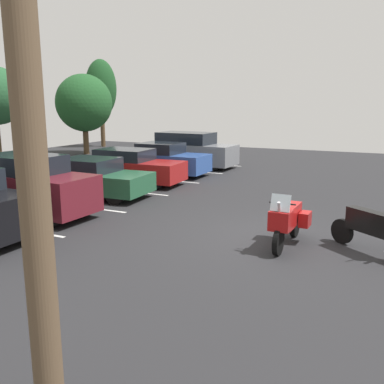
% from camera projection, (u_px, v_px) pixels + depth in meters
% --- Properties ---
extents(ground, '(44.00, 44.00, 0.10)m').
position_uv_depth(ground, '(271.00, 241.00, 10.88)').
color(ground, '#262628').
extents(motorcycle_touring, '(2.20, 0.93, 1.42)m').
position_uv_depth(motorcycle_touring, '(287.00, 220.00, 10.17)').
color(motorcycle_touring, black).
rests_on(motorcycle_touring, ground).
extents(motorcycle_second, '(1.43, 1.85, 1.26)m').
position_uv_depth(motorcycle_second, '(370.00, 228.00, 9.70)').
color(motorcycle_second, black).
rests_on(motorcycle_second, ground).
extents(parking_stripes, '(25.52, 4.86, 0.01)m').
position_uv_depth(parking_stripes, '(36.00, 214.00, 13.26)').
color(parking_stripes, silver).
rests_on(parking_stripes, ground).
extents(car_maroon, '(1.92, 4.30, 1.88)m').
position_uv_depth(car_maroon, '(29.00, 186.00, 12.98)').
color(car_maroon, maroon).
rests_on(car_maroon, ground).
extents(car_green, '(2.13, 4.38, 1.43)m').
position_uv_depth(car_green, '(92.00, 178.00, 15.72)').
color(car_green, '#235638').
rests_on(car_green, ground).
extents(car_red, '(2.00, 4.86, 1.50)m').
position_uv_depth(car_red, '(128.00, 167.00, 18.26)').
color(car_red, maroon).
rests_on(car_red, ground).
extents(car_blue, '(1.90, 4.51, 1.56)m').
position_uv_depth(car_blue, '(162.00, 160.00, 20.54)').
color(car_blue, '#2D519E').
rests_on(car_blue, ground).
extents(car_grey, '(2.17, 4.88, 1.88)m').
position_uv_depth(car_grey, '(191.00, 150.00, 23.13)').
color(car_grey, slate).
rests_on(car_grey, ground).
extents(tree_center, '(2.44, 2.44, 6.85)m').
position_uv_depth(tree_center, '(101.00, 89.00, 33.35)').
color(tree_center, '#4C3823').
rests_on(tree_center, ground).
extents(tree_center_left, '(3.79, 3.79, 5.39)m').
position_uv_depth(tree_center_left, '(84.00, 103.00, 28.53)').
color(tree_center_left, '#4C3823').
rests_on(tree_center_left, ground).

